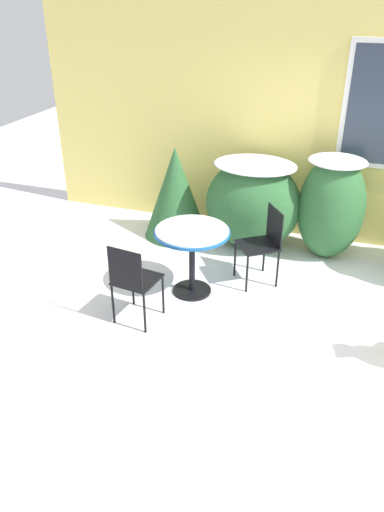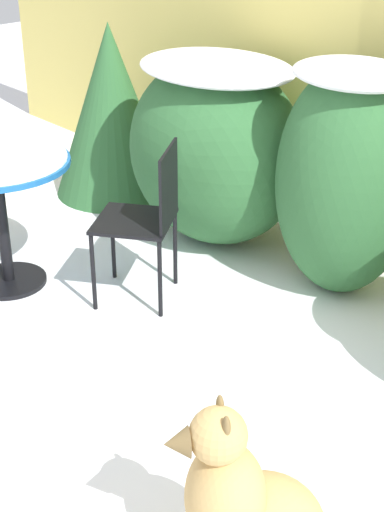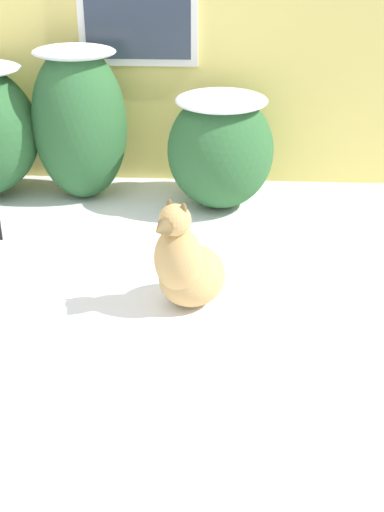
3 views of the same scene
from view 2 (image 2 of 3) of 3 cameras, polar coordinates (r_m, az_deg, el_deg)
The scene contains 5 objects.
ground_plane at distance 3.66m, azimuth -7.05°, elevation -10.64°, with size 16.00×16.00×0.00m, color white.
shrub_left at distance 4.89m, azimuth 1.69°, elevation 8.01°, with size 1.21×0.95×1.17m.
shrub_middle at distance 4.31m, azimuth 11.12°, elevation 5.74°, with size 0.80×0.69×1.30m.
evergreen_bush at distance 5.65m, azimuth -5.86°, elevation 10.50°, with size 0.86×0.86×1.22m.
patio_chair_near_table at distance 4.21m, azimuth -3.32°, elevation 2.97°, with size 0.57×0.57×0.89m.
Camera 2 is at (2.40, -1.61, 2.24)m, focal length 55.00 mm.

